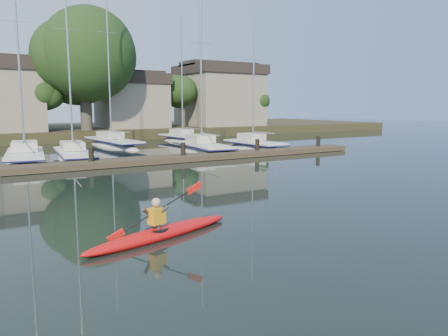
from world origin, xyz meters
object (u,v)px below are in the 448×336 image
kayak (161,231)px  sailboat_1 (26,166)px  sailboat_7 (184,144)px  dock (140,161)px  sailboat_6 (113,148)px  sailboat_2 (74,162)px  sailboat_3 (203,155)px  sailboat_4 (254,152)px

kayak → sailboat_1: sailboat_1 is taller
kayak → sailboat_7: size_ratio=0.37×
dock → sailboat_6: 12.61m
sailboat_2 → sailboat_7: (12.68, 9.04, -0.02)m
sailboat_2 → sailboat_3: sailboat_2 is taller
sailboat_1 → kayak: bearing=-79.1°
dock → sailboat_1: size_ratio=2.23×
sailboat_2 → sailboat_3: 9.62m
sailboat_1 → sailboat_7: size_ratio=1.13×
kayak → dock: kayak is taller
sailboat_7 → kayak: bearing=-122.8°
sailboat_2 → sailboat_4: sailboat_2 is taller
dock → sailboat_3: sailboat_3 is taller
sailboat_6 → dock: bearing=-104.6°
kayak → sailboat_2: size_ratio=0.34×
sailboat_3 → sailboat_7: bearing=77.9°
kayak → sailboat_4: 24.77m
dock → sailboat_1: sailboat_1 is taller
dock → sailboat_7: sailboat_7 is taller
sailboat_6 → sailboat_7: size_ratio=1.25×
sailboat_2 → dock: bearing=-50.1°
dock → sailboat_6: size_ratio=2.01×
dock → sailboat_6: bearing=80.4°
sailboat_2 → sailboat_3: size_ratio=1.02×
sailboat_6 → sailboat_7: sailboat_6 is taller
sailboat_7 → sailboat_2: bearing=-150.1°
sailboat_2 → sailboat_6: 9.50m
sailboat_4 → sailboat_7: 9.88m
dock → sailboat_7: 16.58m
sailboat_3 → sailboat_4: sailboat_3 is taller
sailboat_3 → sailboat_6: size_ratio=0.85×
dock → kayak: bearing=-108.4°
dock → sailboat_1: (-6.04, 4.59, -0.41)m
sailboat_1 → sailboat_7: 18.03m
dock → sailboat_4: sailboat_4 is taller
sailboat_4 → sailboat_6: sailboat_6 is taller
sailboat_1 → sailboat_6: 11.30m
kayak → sailboat_7: bearing=46.4°
sailboat_3 → sailboat_1: bearing=-177.7°
sailboat_4 → sailboat_7: bearing=98.6°
dock → sailboat_2: 5.39m
sailboat_1 → dock: bearing=-29.5°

